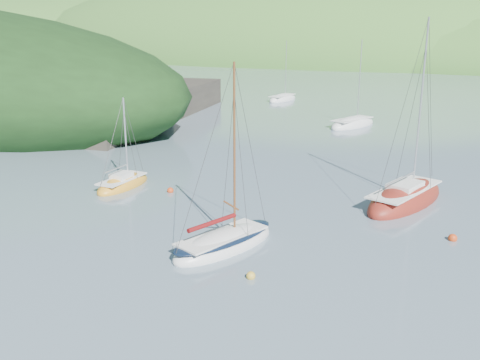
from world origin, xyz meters
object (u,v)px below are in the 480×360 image
at_px(daysailer_white, 224,243).
at_px(distant_sloop_c, 283,99).
at_px(sloop_red, 405,200).
at_px(distant_sloop_a, 352,125).
at_px(sailboat_yellow, 123,184).

distance_m(daysailer_white, distant_sloop_c, 57.22).
bearing_deg(sloop_red, distant_sloop_a, 127.42).
bearing_deg(distant_sloop_c, distant_sloop_a, -39.01).
bearing_deg(sailboat_yellow, distant_sloop_c, 96.91).
height_order(sailboat_yellow, distant_sloop_c, distant_sloop_c).
height_order(sloop_red, distant_sloop_c, sloop_red).
height_order(daysailer_white, distant_sloop_c, daysailer_white).
bearing_deg(daysailer_white, distant_sloop_c, 127.13).
xyz_separation_m(daysailer_white, distant_sloop_c, (-18.42, 54.17, -0.06)).
height_order(sloop_red, distant_sloop_a, sloop_red).
relative_size(daysailer_white, sailboat_yellow, 1.47).
relative_size(sloop_red, distant_sloop_a, 1.21).
relative_size(daysailer_white, distant_sloop_c, 1.06).
xyz_separation_m(distant_sloop_a, distant_sloop_c, (-15.42, 16.55, -0.01)).
distance_m(sailboat_yellow, distant_sloop_c, 48.12).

